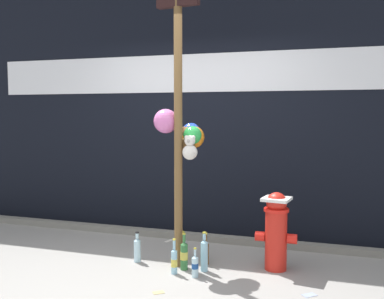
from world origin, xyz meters
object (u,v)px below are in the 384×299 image
(bottle_6, at_px, (183,248))
(bottle_1, at_px, (205,249))
(bottle_0, at_px, (174,261))
(memorial_post, at_px, (182,110))
(bottle_4, at_px, (195,266))
(bottle_7, at_px, (206,252))
(fire_hydrant, at_px, (276,229))
(bottle_5, at_px, (204,254))
(bottle_2, at_px, (137,249))
(bottle_3, at_px, (184,255))

(bottle_6, bearing_deg, bottle_1, 12.38)
(bottle_0, bearing_deg, memorial_post, 94.52)
(bottle_4, distance_m, bottle_7, 0.38)
(fire_hydrant, height_order, bottle_4, fire_hydrant)
(bottle_1, height_order, bottle_5, bottle_5)
(memorial_post, distance_m, bottle_2, 1.51)
(bottle_7, bearing_deg, bottle_4, -89.28)
(bottle_1, bearing_deg, fire_hydrant, -4.45)
(bottle_1, bearing_deg, bottle_5, -75.36)
(bottle_2, bearing_deg, memorial_post, 10.94)
(fire_hydrant, distance_m, bottle_5, 0.75)
(memorial_post, distance_m, bottle_0, 1.47)
(bottle_6, bearing_deg, memorial_post, -74.59)
(fire_hydrant, bearing_deg, memorial_post, -172.24)
(bottle_5, bearing_deg, bottle_0, -148.20)
(bottle_0, xyz_separation_m, bottle_4, (0.22, -0.02, -0.02))
(bottle_6, bearing_deg, bottle_4, -58.37)
(bottle_7, bearing_deg, bottle_1, 108.35)
(memorial_post, height_order, bottle_3, memorial_post)
(bottle_2, bearing_deg, bottle_4, -17.89)
(bottle_0, relative_size, bottle_3, 0.93)
(memorial_post, xyz_separation_m, bottle_0, (0.02, -0.29, -1.44))
(bottle_2, relative_size, bottle_6, 1.05)
(bottle_4, distance_m, bottle_5, 0.19)
(memorial_post, height_order, bottle_0, memorial_post)
(bottle_5, bearing_deg, bottle_4, -101.98)
(memorial_post, distance_m, bottle_3, 1.44)
(bottle_3, bearing_deg, bottle_0, -111.77)
(bottle_0, height_order, bottle_7, bottle_0)
(bottle_4, bearing_deg, fire_hydrant, 32.46)
(fire_hydrant, relative_size, bottle_7, 2.38)
(fire_hydrant, xyz_separation_m, bottle_1, (-0.74, 0.06, -0.29))
(bottle_5, bearing_deg, bottle_1, 104.64)
(bottle_1, height_order, bottle_6, bottle_6)
(bottle_0, bearing_deg, fire_hydrant, 24.81)
(memorial_post, height_order, bottle_4, memorial_post)
(bottle_0, height_order, bottle_3, bottle_3)
(memorial_post, height_order, bottle_6, memorial_post)
(memorial_post, relative_size, fire_hydrant, 3.80)
(bottle_2, xyz_separation_m, bottle_4, (0.70, -0.23, -0.02))
(bottle_3, height_order, bottle_5, bottle_5)
(bottle_1, distance_m, bottle_3, 0.37)
(bottle_0, xyz_separation_m, bottle_1, (0.17, 0.48, -0.02))
(bottle_0, bearing_deg, bottle_6, 98.01)
(bottle_0, xyz_separation_m, bottle_3, (0.05, 0.14, 0.02))
(bottle_2, bearing_deg, bottle_6, 27.84)
(bottle_4, height_order, bottle_7, bottle_7)
(memorial_post, height_order, bottle_5, memorial_post)
(bottle_0, xyz_separation_m, bottle_6, (-0.06, 0.43, -0.01))
(bottle_4, height_order, bottle_6, bottle_6)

